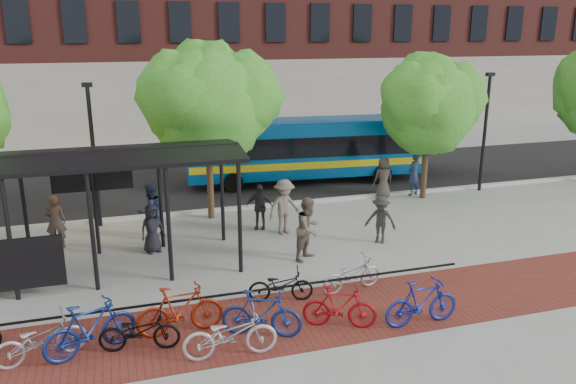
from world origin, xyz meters
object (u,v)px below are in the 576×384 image
object	(u,v)px
bike_3	(90,328)
bike_5	(180,310)
pedestrian_1	(55,222)
pedestrian_3	(284,207)
lamp_post_left	(93,151)
lamp_post_right	(485,129)
tree_b	(209,99)
pedestrian_6	(383,178)
bus_shelter	(46,174)
pedestrian_8	(309,229)
pedestrian_4	(260,207)
pedestrian_7	(414,174)
pedestrian_9	(381,220)
bike_9	(339,307)
bike_11	(422,303)
bike_2	(40,339)
bike_7	(261,314)
bike_6	(230,334)
tree_c	(430,101)
bus	(304,146)
bike_8	(281,285)
pedestrian_2	(150,211)
pedestrian_0	(152,229)
bike_4	(139,331)
bike_10	(352,274)

from	to	relation	value
bike_3	bike_5	distance (m)	1.98
pedestrian_1	pedestrian_3	bearing A→B (deg)	174.06
lamp_post_left	lamp_post_right	size ratio (longest dim) A/B	1.00
tree_b	pedestrian_6	bearing A→B (deg)	3.54
bus_shelter	pedestrian_8	size ratio (longest dim) A/B	5.39
tree_b	pedestrian_8	bearing A→B (deg)	-66.42
pedestrian_4	pedestrian_3	bearing A→B (deg)	-23.74
pedestrian_7	pedestrian_9	bearing A→B (deg)	23.84
bike_9	bike_11	world-z (taller)	bike_11
pedestrian_4	bike_2	bearing A→B (deg)	-110.50
bike_9	bike_5	bearing A→B (deg)	100.69
bike_7	bike_6	bearing A→B (deg)	150.97
lamp_post_left	pedestrian_1	bearing A→B (deg)	-125.33
tree_c	bike_11	bearing A→B (deg)	-120.64
bus	bike_8	distance (m)	12.20
lamp_post_left	bike_6	xyz separation A→B (m)	(2.82, -9.76, -2.21)
bike_5	pedestrian_3	xyz separation A→B (m)	(4.24, 5.74, 0.36)
tree_b	pedestrian_2	xyz separation A→B (m)	(-2.39, -1.55, -3.50)
pedestrian_9	pedestrian_7	bearing A→B (deg)	89.40
pedestrian_9	tree_b	bearing A→B (deg)	177.40
bike_7	pedestrian_3	world-z (taller)	pedestrian_3
bike_2	pedestrian_1	world-z (taller)	pedestrian_1
bike_9	pedestrian_3	xyz separation A→B (m)	(0.60, 6.54, 0.44)
bike_8	bike_2	bearing A→B (deg)	113.43
pedestrian_1	pedestrian_9	size ratio (longest dim) A/B	1.11
lamp_post_right	pedestrian_6	distance (m)	5.00
bus_shelter	pedestrian_6	xyz separation A→B (m)	(12.51, 4.28, -2.13)
bike_6	bike_7	distance (m)	1.07
bus_shelter	pedestrian_0	world-z (taller)	bus_shelter
tree_c	bike_4	xyz separation A→B (m)	(-12.13, -8.66, -3.59)
bike_8	bike_10	bearing A→B (deg)	-77.05
lamp_post_right	pedestrian_3	bearing A→B (deg)	-164.46
pedestrian_6	tree_b	bearing A→B (deg)	1.75
bus_shelter	pedestrian_9	xyz separation A→B (m)	(10.07, -0.44, -2.19)
pedestrian_7	bus_shelter	bearing A→B (deg)	-9.72
bike_4	pedestrian_1	size ratio (longest dim) A/B	0.99
bike_8	pedestrian_9	bearing A→B (deg)	-42.74
bike_4	pedestrian_3	xyz separation A→B (m)	(5.19, 6.17, 0.51)
pedestrian_1	pedestrian_3	size ratio (longest dim) A/B	0.92
lamp_post_left	bike_3	size ratio (longest dim) A/B	2.50
bike_5	pedestrian_4	size ratio (longest dim) A/B	1.24
pedestrian_6	pedestrian_7	world-z (taller)	pedestrian_7
pedestrian_8	bike_8	bearing A→B (deg)	-162.34
bus_shelter	pedestrian_7	bearing A→B (deg)	17.06
bus	bike_9	xyz separation A→B (m)	(-3.50, -13.01, -1.14)
pedestrian_1	bus	bearing A→B (deg)	-150.68
tree_b	pedestrian_7	distance (m)	9.41
bus_shelter	bike_9	distance (m)	8.82
bike_7	pedestrian_8	xyz separation A→B (m)	(2.53, 4.03, 0.42)
bike_3	pedestrian_9	size ratio (longest dim) A/B	1.27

